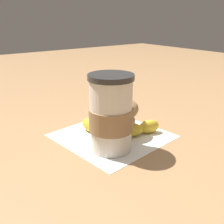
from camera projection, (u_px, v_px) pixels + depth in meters
ground_plane at (112, 136)px, 0.60m from camera, size 3.00×3.00×0.00m
paper_napkin at (112, 136)px, 0.60m from camera, size 0.24×0.24×0.00m
coffee_cup at (111, 114)px, 0.51m from camera, size 0.09×0.09×0.15m
muffin at (119, 114)px, 0.59m from camera, size 0.08×0.08×0.09m
banana at (119, 128)px, 0.60m from camera, size 0.13×0.14×0.03m
sugar_packet at (124, 111)px, 0.74m from camera, size 0.06×0.04×0.01m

